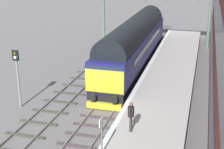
{
  "coord_description": "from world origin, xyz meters",
  "views": [
    {
      "loc": [
        6.1,
        -21.24,
        9.75
      ],
      "look_at": [
        0.2,
        0.06,
        2.14
      ],
      "focal_mm": 54.57,
      "sensor_mm": 36.0,
      "label": 1
    }
  ],
  "objects_px": {
    "diesel_locomotive": "(134,42)",
    "signal_post_near": "(17,72)",
    "waiting_passenger": "(131,114)",
    "platform_number_sign": "(101,130)"
  },
  "relations": [
    {
      "from": "platform_number_sign",
      "to": "waiting_passenger",
      "type": "relative_size",
      "value": 1.09
    },
    {
      "from": "signal_post_near",
      "to": "platform_number_sign",
      "type": "distance_m",
      "value": 9.43
    },
    {
      "from": "diesel_locomotive",
      "to": "waiting_passenger",
      "type": "distance_m",
      "value": 14.11
    },
    {
      "from": "diesel_locomotive",
      "to": "signal_post_near",
      "type": "bearing_deg",
      "value": -117.97
    },
    {
      "from": "platform_number_sign",
      "to": "waiting_passenger",
      "type": "xyz_separation_m",
      "value": [
        0.85,
        2.49,
        -0.21
      ]
    },
    {
      "from": "platform_number_sign",
      "to": "diesel_locomotive",
      "type": "bearing_deg",
      "value": 96.59
    },
    {
      "from": "diesel_locomotive",
      "to": "waiting_passenger",
      "type": "relative_size",
      "value": 11.89
    },
    {
      "from": "diesel_locomotive",
      "to": "waiting_passenger",
      "type": "xyz_separation_m",
      "value": [
        2.74,
        -13.83,
        -0.5
      ]
    },
    {
      "from": "signal_post_near",
      "to": "waiting_passenger",
      "type": "xyz_separation_m",
      "value": [
        8.43,
        -3.11,
        -0.57
      ]
    },
    {
      "from": "diesel_locomotive",
      "to": "signal_post_near",
      "type": "distance_m",
      "value": 12.14
    }
  ]
}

